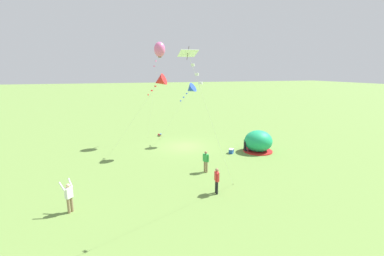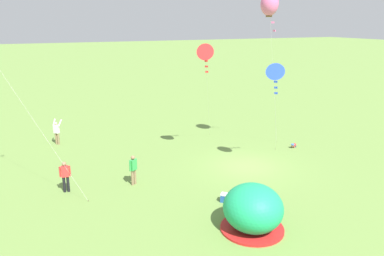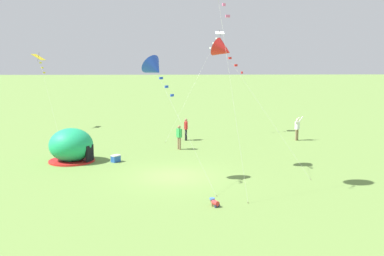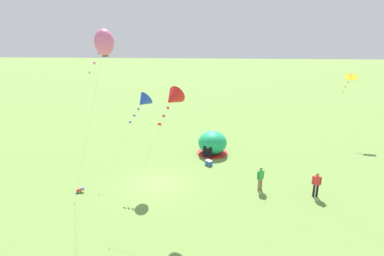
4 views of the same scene
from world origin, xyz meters
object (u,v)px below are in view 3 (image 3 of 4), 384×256
at_px(kite_blue, 155,68).
at_px(kite_yellow, 39,59).
at_px(cooler_box, 116,158).
at_px(toddler_crawling, 214,202).
at_px(popup_tent, 71,146).
at_px(person_flying_kite, 297,128).
at_px(kite_white, 217,37).
at_px(person_watching_sky, 186,128).
at_px(person_center_field, 179,136).
at_px(kite_red, 223,50).

bearing_deg(kite_blue, kite_yellow, 121.44).
bearing_deg(kite_yellow, cooler_box, -58.26).
bearing_deg(toddler_crawling, popup_tent, 132.89).
distance_m(cooler_box, person_flying_kite, 14.97).
height_order(person_flying_kite, kite_white, kite_white).
height_order(cooler_box, kite_blue, kite_blue).
bearing_deg(cooler_box, person_watching_sky, 58.16).
relative_size(person_center_field, kite_red, 0.23).
distance_m(toddler_crawling, person_flying_kite, 17.44).
height_order(popup_tent, kite_white, kite_white).
relative_size(cooler_box, kite_white, 0.07).
relative_size(person_watching_sky, kite_red, 0.23).
bearing_deg(kite_yellow, kite_red, -46.39).
xyz_separation_m(kite_yellow, kite_white, (15.74, -3.15, 1.81)).
height_order(popup_tent, toddler_crawling, popup_tent).
distance_m(popup_tent, toddler_crawling, 12.06).
relative_size(popup_tent, kite_white, 0.32).
bearing_deg(kite_blue, toddler_crawling, -55.77).
bearing_deg(popup_tent, person_flying_kite, 22.94).
bearing_deg(person_watching_sky, kite_white, 51.10).
bearing_deg(kite_red, cooler_box, 163.40).
bearing_deg(popup_tent, kite_red, -13.06).
height_order(popup_tent, person_watching_sky, popup_tent).
distance_m(kite_blue, kite_white, 16.04).
distance_m(person_watching_sky, kite_yellow, 15.51).
bearing_deg(kite_yellow, popup_tent, -66.97).
bearing_deg(kite_red, kite_blue, -143.88).
height_order(kite_yellow, kite_blue, kite_yellow).
relative_size(toddler_crawling, kite_yellow, 0.08).
relative_size(kite_yellow, kite_white, 0.79).
relative_size(kite_yellow, kite_red, 0.91).
bearing_deg(person_watching_sky, kite_yellow, 153.53).
xyz_separation_m(kite_red, kite_white, (0.79, 12.53, 1.25)).
relative_size(person_flying_kite, kite_yellow, 0.27).
relative_size(popup_tent, kite_blue, 0.43).
bearing_deg(kite_yellow, person_watching_sky, -26.47).
distance_m(person_center_field, kite_white, 10.45).
relative_size(popup_tent, kite_yellow, 0.41).
distance_m(popup_tent, kite_blue, 8.79).
xyz_separation_m(kite_blue, kite_red, (3.70, 2.70, 0.97)).
distance_m(popup_tent, person_flying_kite, 17.35).
height_order(kite_yellow, kite_white, kite_white).
height_order(person_flying_kite, person_center_field, person_flying_kite).
relative_size(cooler_box, kite_red, 0.09).
bearing_deg(person_flying_kite, person_watching_sky, 178.03).
distance_m(cooler_box, kite_blue, 7.79).
xyz_separation_m(person_center_field, kite_white, (3.25, 6.91, 7.13)).
bearing_deg(toddler_crawling, cooler_box, 122.27).
bearing_deg(kite_red, person_center_field, 113.60).
relative_size(person_flying_kite, kite_white, 0.22).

